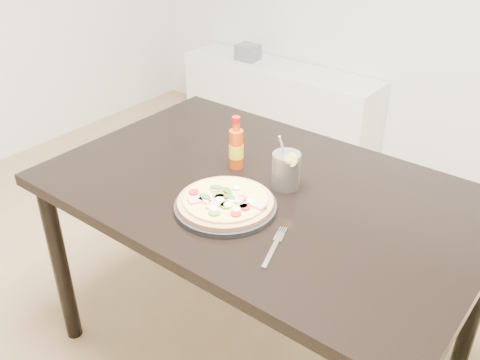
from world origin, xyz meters
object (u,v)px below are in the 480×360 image
Objects in this scene: plate at (226,206)px; fork at (275,245)px; cola_cup at (286,171)px; media_console at (278,102)px; hot_sauce_bottle at (236,148)px; pizza at (225,201)px; dining_table at (262,208)px.

plate reaches higher than fork.
cola_cup reaches higher than media_console.
media_console is (-1.04, 1.82, -0.51)m from plate.
hot_sauce_bottle is at bearing -60.53° from media_console.
plate is at bearing 132.40° from pizza.
pizza is 0.23m from fork.
plate is 1.07× the size of pizza.
hot_sauce_bottle is 1.01× the size of fork.
cola_cup is at bearing 72.97° from pizza.
dining_table is 0.33m from fork.
plate reaches higher than media_console.
pizza is 2.16m from media_console.
fork reaches higher than media_console.
dining_table is 4.86× the size of pizza.
dining_table is 0.22m from hot_sauce_bottle.
pizza is at bearing -60.30° from media_console.
plate is 0.23m from fork.
media_console is (-0.90, 1.60, -0.57)m from hot_sauce_bottle.
fork is (0.22, -0.06, -0.02)m from pizza.
hot_sauce_bottle is (-0.13, 0.22, 0.07)m from plate.
plate reaches higher than dining_table.
hot_sauce_bottle reaches higher than plate.
fork is at bearing -15.28° from plate.
media_console is (-1.26, 1.88, -0.50)m from fork.
fork is at bearing -61.17° from cola_cup.
pizza is at bearing -47.60° from plate.
plate is at bearing -107.55° from cola_cup.
pizza is 1.56× the size of fork.
hot_sauce_bottle is 0.20m from cola_cup.
plate is 2.16m from media_console.
fork is 2.32m from media_console.
dining_table is 0.16m from cola_cup.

